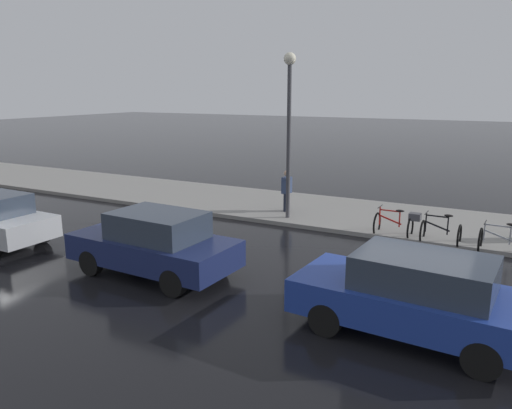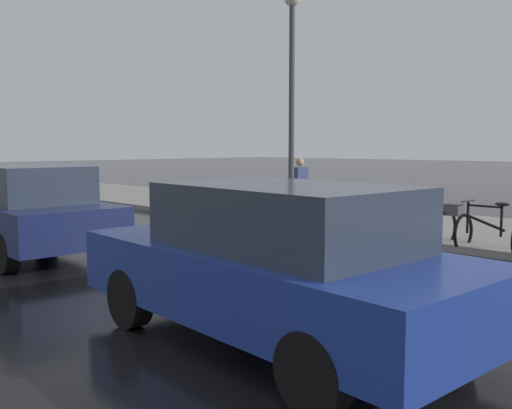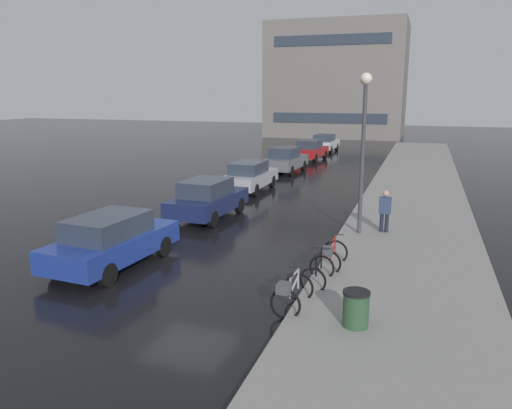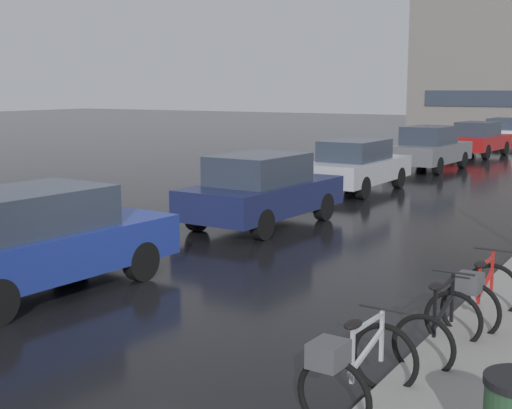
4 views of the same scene
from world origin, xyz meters
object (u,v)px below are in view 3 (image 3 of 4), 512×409
(bicycle_second, at_px, (317,272))
(car_navy, at_px, (207,199))
(bicycle_nearest, at_px, (291,293))
(car_silver, at_px, (249,176))
(car_white, at_px, (324,143))
(trash_bin, at_px, (356,312))
(streetlamp, at_px, (364,130))
(car_grey, at_px, (285,160))
(bicycle_third, at_px, (331,255))
(car_blue, at_px, (111,240))
(car_red, at_px, (310,150))
(pedestrian, at_px, (385,210))

(bicycle_second, relative_size, car_navy, 0.26)
(bicycle_nearest, height_order, bicycle_second, bicycle_nearest)
(car_silver, relative_size, car_white, 1.08)
(bicycle_nearest, height_order, car_white, car_white)
(car_white, distance_m, trash_bin, 33.96)
(car_white, height_order, streetlamp, streetlamp)
(car_grey, relative_size, streetlamp, 0.75)
(bicycle_third, xyz_separation_m, car_blue, (-6.21, -1.66, 0.33))
(car_silver, xyz_separation_m, car_red, (0.31, 13.09, -0.01))
(bicycle_nearest, distance_m, car_blue, 5.99)
(car_white, height_order, pedestrian, pedestrian)
(streetlamp, bearing_deg, car_red, 107.45)
(bicycle_third, bearing_deg, car_navy, 142.00)
(streetlamp, bearing_deg, bicycle_second, -94.92)
(bicycle_second, relative_size, car_red, 0.27)
(car_white, distance_m, streetlamp, 26.70)
(bicycle_nearest, distance_m, car_grey, 21.14)
(car_grey, bearing_deg, bicycle_second, -72.09)
(car_blue, height_order, car_navy, car_navy)
(bicycle_third, distance_m, pedestrian, 4.47)
(bicycle_second, relative_size, car_white, 0.27)
(car_silver, bearing_deg, bicycle_second, -62.90)
(car_white, bearing_deg, car_red, -89.79)
(car_grey, relative_size, car_white, 1.05)
(car_grey, bearing_deg, trash_bin, -70.68)
(car_silver, bearing_deg, pedestrian, -40.82)
(bicycle_third, relative_size, car_white, 0.33)
(bicycle_second, height_order, car_red, car_red)
(streetlamp, bearing_deg, trash_bin, -83.39)
(pedestrian, bearing_deg, car_silver, 139.18)
(car_white, bearing_deg, car_navy, -89.97)
(car_blue, xyz_separation_m, pedestrian, (7.36, 5.95, 0.12))
(bicycle_second, distance_m, car_white, 31.47)
(car_grey, height_order, trash_bin, car_grey)
(car_navy, bearing_deg, car_grey, 90.81)
(car_grey, xyz_separation_m, pedestrian, (7.27, -12.98, 0.12))
(bicycle_nearest, bearing_deg, car_silver, 113.07)
(car_white, relative_size, trash_bin, 4.38)
(bicycle_second, relative_size, car_blue, 0.25)
(car_blue, height_order, pedestrian, pedestrian)
(car_red, relative_size, car_white, 1.01)
(car_silver, bearing_deg, streetlamp, -46.05)
(bicycle_third, distance_m, car_white, 30.24)
(car_blue, height_order, car_red, car_blue)
(trash_bin, bearing_deg, pedestrian, 90.23)
(pedestrian, bearing_deg, bicycle_second, -102.86)
(bicycle_third, height_order, car_grey, car_grey)
(bicycle_second, distance_m, car_red, 25.71)
(trash_bin, bearing_deg, streetlamp, 96.61)
(bicycle_second, distance_m, car_blue, 6.11)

